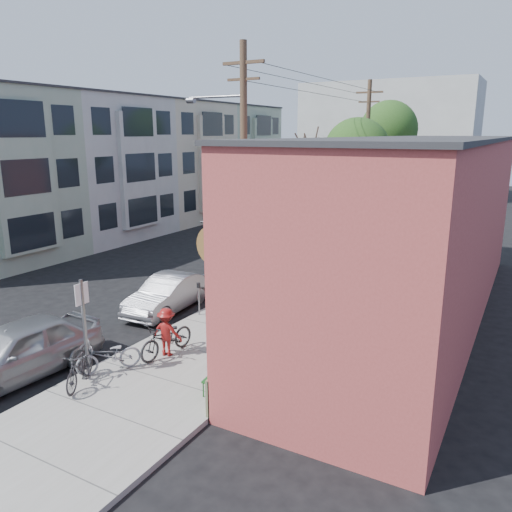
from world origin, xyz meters
The scene contains 27 objects.
ground centered at (0.00, 0.00, 0.00)m, with size 120.00×120.00×0.00m, color black.
sidewalk centered at (4.25, 11.00, 0.07)m, with size 4.50×58.00×0.15m, color gray.
cafe_building centered at (8.99, 4.99, 3.30)m, with size 6.60×20.20×6.61m.
apartment_row centered at (-11.85, 14.00, 4.50)m, with size 6.30×32.00×9.00m.
end_cap_building centered at (-2.00, 42.00, 6.00)m, with size 18.00×8.00×12.00m, color #AFB0AB.
sign_post centered at (2.35, -4.85, 1.83)m, with size 0.07×0.45×2.80m.
parking_meter_near centered at (2.25, 0.59, 0.98)m, with size 0.14×0.14×1.24m.
parking_meter_far centered at (2.25, 7.98, 0.98)m, with size 0.14×0.14×1.24m.
utility_pole_near centered at (2.39, 3.60, 5.41)m, with size 3.57×0.28×10.00m.
utility_pole_far centered at (2.45, 19.84, 5.34)m, with size 1.80×0.28×10.00m.
tree_bare centered at (2.80, 8.64, 2.74)m, with size 0.24×0.24×5.19m.
tree_leafy_mid centered at (2.80, 16.69, 5.66)m, with size 4.08×4.08×7.56m.
tree_leafy_far centered at (2.80, 23.86, 7.00)m, with size 4.16×4.16×8.95m.
patio_chair_a centered at (6.14, -1.17, 0.59)m, with size 0.50×0.50×0.88m, color #144916, non-canonical shape.
patio_chair_b centered at (6.02, -4.05, 0.59)m, with size 0.50×0.50×0.88m, color #144916, non-canonical shape.
patron_grey centered at (5.33, 1.25, 1.14)m, with size 0.72×0.47×1.98m, color gray.
patron_green centered at (6.15, -0.55, 1.03)m, with size 0.85×0.66×1.75m, color #338151.
cyclist centered at (3.43, -2.71, 0.90)m, with size 0.97×0.56×1.50m, color maroon.
cyclist_bike centered at (3.43, -2.71, 0.69)m, with size 0.72×2.07×1.09m, color black.
parked_bike_a centered at (2.60, -5.36, 0.66)m, with size 0.48×1.70×1.02m, color black.
parked_bike_b centered at (2.69, -4.38, 0.63)m, with size 0.63×1.82×0.96m, color gray.
car_0 centered at (0.53, -5.71, 0.83)m, with size 1.95×4.86×1.66m, color gray.
car_1 centered at (0.70, 0.72, 0.69)m, with size 1.46×4.20×1.38m, color gray.
car_2 centered at (0.80, 7.01, 0.83)m, with size 2.31×5.69×1.65m, color black.
car_3 centered at (0.80, 14.04, 0.84)m, with size 2.79×6.04×1.68m, color #ADB0B5.
car_4 centered at (0.80, 19.96, 0.79)m, with size 1.67×4.80×1.58m, color #9A9CA1.
bus centered at (-2.75, 26.71, 1.68)m, with size 2.82×12.06×3.36m, color white.
Camera 1 is at (12.66, -13.70, 6.75)m, focal length 35.00 mm.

